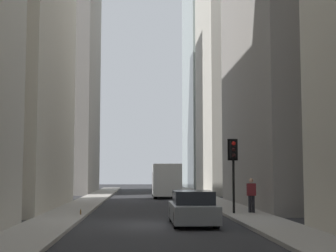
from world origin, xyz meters
name	(u,v)px	position (x,y,z in m)	size (l,w,h in m)	color
ground_plane	(159,225)	(0.00, 0.00, 0.00)	(135.00, 135.00, 0.00)	#262628
sidewalk_right	(49,224)	(0.00, 4.50, 0.07)	(90.00, 2.20, 0.14)	gray
sidewalk_left	(266,223)	(0.00, -4.50, 0.07)	(90.00, 2.20, 0.14)	gray
building_left_far	(250,54)	(30.07, -10.59, 14.50)	(13.28, 10.50, 28.98)	#B7B2A5
building_left_midfar	(316,48)	(10.41, -10.60, 10.24)	(14.95, 10.00, 20.49)	gray
building_right_far	(49,57)	(31.88, 10.59, 14.39)	(12.89, 10.50, 28.75)	gray
delivery_truck	(166,180)	(22.05, -1.40, 1.46)	(6.46, 2.25, 2.84)	silver
hatchback_grey	(193,209)	(-0.06, -1.40, 0.66)	(4.30, 1.78, 1.42)	slate
traffic_light_midblock	(233,158)	(4.10, -3.89, 2.88)	(0.43, 0.52, 3.73)	black
pedestrian	(251,194)	(4.49, -4.88, 1.08)	(0.26, 0.44, 1.73)	black
discarded_bottle	(81,212)	(3.68, 3.66, 0.25)	(0.07, 0.07, 0.27)	brown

